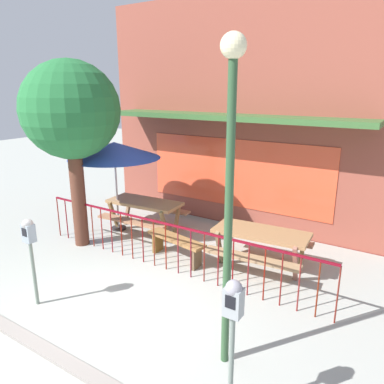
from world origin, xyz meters
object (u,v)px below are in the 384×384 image
at_px(street_tree, 71,112).
at_px(street_lamp, 230,165).
at_px(patio_umbrella, 114,151).
at_px(parking_meter_far, 233,314).
at_px(patio_bench, 176,243).
at_px(picnic_table_right, 261,239).
at_px(picnic_table_left, 145,208).
at_px(parking_meter_near, 29,239).

xyz_separation_m(street_tree, street_lamp, (4.44, -1.54, -0.33)).
xyz_separation_m(patio_umbrella, parking_meter_far, (4.80, -3.36, -0.73)).
relative_size(patio_umbrella, patio_bench, 1.52).
xyz_separation_m(picnic_table_right, street_tree, (-3.83, -1.09, 2.31)).
distance_m(picnic_table_left, picnic_table_right, 3.12).
relative_size(patio_umbrella, street_lamp, 0.55).
relative_size(picnic_table_right, street_tree, 0.48).
bearing_deg(picnic_table_left, patio_bench, -29.24).
distance_m(patio_umbrella, patio_bench, 2.78).
height_order(patio_bench, street_tree, street_tree).
distance_m(picnic_table_left, patio_umbrella, 1.54).
distance_m(parking_meter_far, street_tree, 5.62).
bearing_deg(street_tree, picnic_table_right, 15.82).
distance_m(picnic_table_right, patio_umbrella, 4.00).
bearing_deg(parking_meter_far, picnic_table_left, 138.99).
relative_size(picnic_table_right, patio_bench, 1.33).
bearing_deg(parking_meter_near, parking_meter_far, -3.21).
distance_m(patio_bench, parking_meter_far, 3.92).
bearing_deg(parking_meter_far, parking_meter_near, 176.79).
bearing_deg(street_tree, patio_umbrella, 86.37).
bearing_deg(parking_meter_near, picnic_table_left, 98.89).
relative_size(picnic_table_left, street_lamp, 0.48).
distance_m(picnic_table_left, parking_meter_near, 3.49).
xyz_separation_m(patio_umbrella, parking_meter_near, (1.19, -3.15, -0.84)).
relative_size(picnic_table_right, street_lamp, 0.48).
relative_size(patio_bench, parking_meter_near, 0.97).
relative_size(parking_meter_near, street_lamp, 0.37).
distance_m(patio_umbrella, street_lamp, 5.14).
relative_size(picnic_table_left, parking_meter_far, 1.17).
bearing_deg(patio_bench, street_lamp, -42.95).
xyz_separation_m(patio_umbrella, street_tree, (-0.07, -1.10, 0.94)).
bearing_deg(picnic_table_left, street_tree, -118.04).
bearing_deg(parking_meter_near, patio_bench, 69.04).
bearing_deg(picnic_table_right, street_tree, -164.18).
bearing_deg(patio_umbrella, picnic_table_left, 21.17).
bearing_deg(picnic_table_right, picnic_table_left, 174.99).
xyz_separation_m(parking_meter_near, street_tree, (-1.26, 2.05, 1.78)).
bearing_deg(parking_meter_near, picnic_table_right, 50.60).
bearing_deg(parking_meter_near, patio_umbrella, 110.61).
relative_size(patio_umbrella, street_tree, 0.55).
height_order(street_tree, street_lamp, street_tree).
xyz_separation_m(patio_bench, parking_meter_far, (2.64, -2.76, 0.90)).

